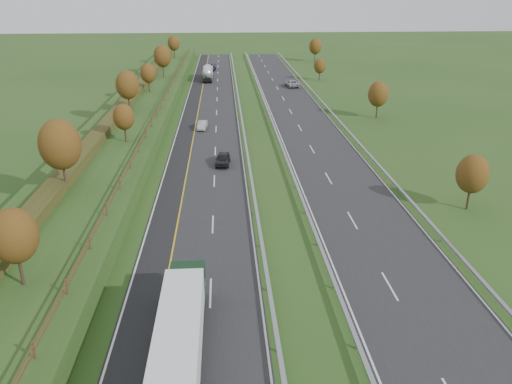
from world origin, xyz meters
TOP-DOWN VIEW (x-y plane):
  - ground at (8.00, 55.00)m, footprint 400.00×400.00m
  - near_carriageway at (0.00, 60.00)m, footprint 10.50×200.00m
  - far_carriageway at (16.50, 60.00)m, footprint 10.50×200.00m
  - hard_shoulder at (-3.75, 60.00)m, footprint 3.00×200.00m
  - lane_markings at (6.40, 59.88)m, footprint 26.75×200.00m
  - embankment_left at (-13.00, 60.00)m, footprint 12.00×200.00m
  - hedge_left at (-15.00, 60.00)m, footprint 2.20×180.00m
  - fence_left at (-8.50, 59.59)m, footprint 0.12×189.06m
  - median_barrier_near at (5.70, 60.00)m, footprint 0.32×200.00m
  - median_barrier_far at (10.80, 60.00)m, footprint 0.32×200.00m
  - outer_barrier_far at (22.30, 60.00)m, footprint 0.32×200.00m
  - trees_left at (-12.64, 56.63)m, footprint 6.64×164.30m
  - trees_far at (29.80, 89.21)m, footprint 8.45×118.60m
  - box_lorry at (-0.31, 2.47)m, footprint 2.58×16.28m
  - road_tanker at (-1.25, 107.69)m, footprint 2.40×11.22m
  - car_dark_near at (2.33, 41.02)m, footprint 2.16×4.58m
  - car_silver_mid at (-0.99, 59.38)m, footprint 1.78×4.12m
  - car_small_far at (-0.57, 122.99)m, footprint 2.73×5.45m
  - car_oncoming at (18.80, 96.50)m, footprint 3.24×5.95m

SIDE VIEW (x-z plane):
  - ground at x=8.00m, z-range 0.00..0.00m
  - near_carriageway at x=0.00m, z-range 0.00..0.04m
  - far_carriageway at x=16.50m, z-range 0.00..0.04m
  - hard_shoulder at x=-3.75m, z-range 0.00..0.04m
  - lane_markings at x=6.40m, z-range 0.04..0.05m
  - median_barrier_near at x=5.70m, z-range 0.26..0.97m
  - median_barrier_far at x=10.80m, z-range 0.26..0.97m
  - outer_barrier_far at x=22.30m, z-range 0.26..0.97m
  - car_silver_mid at x=-0.99m, z-range 0.04..1.36m
  - car_dark_near at x=2.33m, z-range 0.04..1.55m
  - car_small_far at x=-0.57m, z-range 0.04..1.56m
  - car_oncoming at x=18.80m, z-range 0.04..1.62m
  - embankment_left at x=-13.00m, z-range 0.00..2.00m
  - road_tanker at x=-1.25m, z-range 0.13..3.59m
  - box_lorry at x=-0.31m, z-range 0.30..4.36m
  - hedge_left at x=-15.00m, z-range 2.00..3.10m
  - fence_left at x=-8.50m, z-range 2.13..3.33m
  - trees_far at x=29.80m, z-range 0.69..7.81m
  - trees_left at x=-12.64m, z-range 2.53..10.20m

